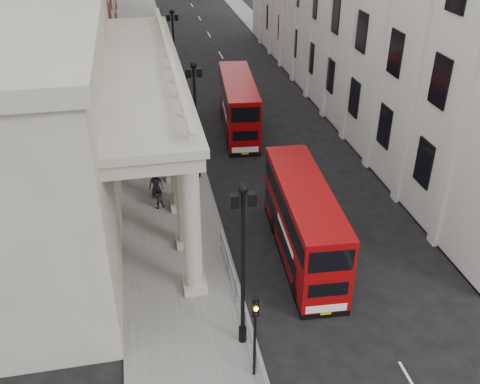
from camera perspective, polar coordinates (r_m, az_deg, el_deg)
The scene contains 14 objects.
sidewalk_west at distance 47.19m, azimuth -8.93°, elevation 7.08°, with size 6.00×140.00×0.12m, color slate.
sidewalk_east at distance 50.37m, azimuth 10.31°, elevation 8.49°, with size 3.00×140.00×0.12m, color slate.
kerb at distance 47.35m, azimuth -5.35°, elevation 7.42°, with size 0.20×140.00×0.14m, color slate.
portico_building at distance 34.40m, azimuth -21.13°, elevation 7.04°, with size 9.00×28.00×12.00m, color gray.
lamp_post_south at distance 22.39m, azimuth 0.30°, elevation -6.98°, with size 1.05×0.44×8.32m.
lamp_post_mid at distance 36.25m, azimuth -4.77°, elevation 8.33°, with size 1.05×0.44×8.32m.
lamp_post_north at distance 51.37m, azimuth -7.03°, elevation 14.91°, with size 1.05×0.44×8.32m.
traffic_light at distance 22.09m, azimuth 1.62°, elevation -13.80°, with size 0.28×0.33×4.30m.
crowd_barriers at distance 24.04m, azimuth 1.76°, elevation -17.51°, with size 0.50×18.75×1.10m.
bus_near at distance 29.49m, azimuth 6.79°, elevation -3.10°, with size 3.10×10.41×4.44m.
bus_far at distance 44.85m, azimuth -0.16°, elevation 9.31°, with size 3.41×10.45×4.43m.
pedestrian_a at distance 35.24m, azimuth -6.73°, elevation 0.49°, with size 0.66×0.44×1.82m, color black.
pedestrian_b at distance 34.56m, azimuth -8.74°, elevation -0.52°, with size 0.78×0.61×1.61m, color black.
pedestrian_c at distance 35.79m, azimuth -8.95°, elevation 0.86°, with size 0.91×0.59×1.87m, color black.
Camera 1 is at (-4.15, -13.40, 18.54)m, focal length 40.00 mm.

